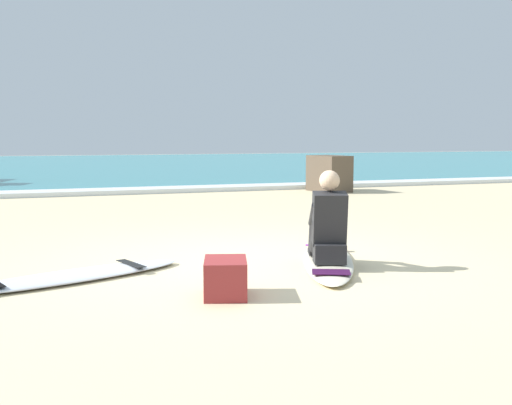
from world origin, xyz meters
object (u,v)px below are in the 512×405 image
at_px(surfboard_spare_near, 69,276).
at_px(beach_bag, 226,278).
at_px(shoreline_rock, 329,174).
at_px(surfer_seated, 328,226).
at_px(surfboard_main, 328,260).

relative_size(surfboard_spare_near, beach_bag, 4.95).
bearing_deg(shoreline_rock, surfer_seated, -116.46).
relative_size(surfer_seated, beach_bag, 1.97).
distance_m(surfboard_main, surfboard_spare_near, 2.68).
distance_m(surfboard_main, beach_bag, 1.71).
distance_m(surfboard_main, shoreline_rock, 8.62).
height_order(surfboard_main, surfboard_spare_near, same).
xyz_separation_m(shoreline_rock, beach_bag, (-5.27, -8.64, -0.29)).
bearing_deg(surfer_seated, beach_bag, -151.35).
bearing_deg(surfer_seated, surfboard_spare_near, 172.91).
relative_size(surfboard_main, shoreline_rock, 2.17).
xyz_separation_m(surfboard_spare_near, beach_bag, (1.25, -1.05, 0.12)).
bearing_deg(surfboard_main, surfer_seated, -116.61).
relative_size(surfboard_main, beach_bag, 4.95).
relative_size(surfer_seated, shoreline_rock, 0.86).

